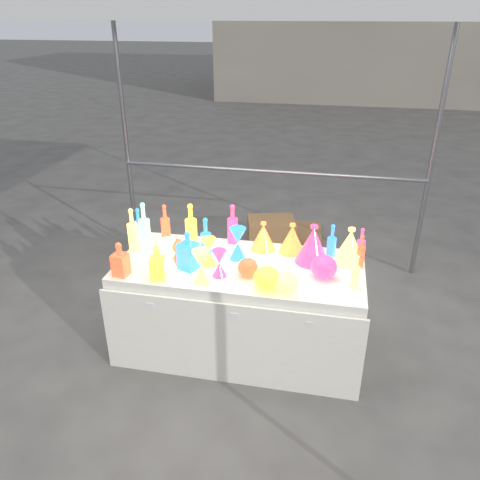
% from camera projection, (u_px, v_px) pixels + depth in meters
% --- Properties ---
extents(ground, '(80.00, 80.00, 0.00)m').
position_uv_depth(ground, '(240.00, 346.00, 3.77)').
color(ground, slate).
rests_on(ground, ground).
extents(canopy_tent, '(3.15, 3.15, 2.46)m').
position_uv_depth(canopy_tent, '(240.00, 19.00, 2.72)').
color(canopy_tent, gray).
rests_on(canopy_tent, ground).
extents(display_table, '(1.84, 0.83, 0.75)m').
position_uv_depth(display_table, '(240.00, 308.00, 3.59)').
color(display_table, white).
rests_on(display_table, ground).
extents(cardboard_box_closed, '(0.58, 0.48, 0.37)m').
position_uv_depth(cardboard_box_closed, '(271.00, 235.00, 5.21)').
color(cardboard_box_closed, olive).
rests_on(cardboard_box_closed, ground).
extents(cardboard_box_flat, '(0.83, 0.62, 0.07)m').
position_uv_depth(cardboard_box_flat, '(288.00, 232.00, 5.63)').
color(cardboard_box_flat, olive).
rests_on(cardboard_box_flat, ground).
extents(bottle_0, '(0.12, 0.12, 0.35)m').
position_uv_depth(bottle_0, '(191.00, 225.00, 3.64)').
color(bottle_0, red).
rests_on(bottle_0, display_table).
extents(bottle_1, '(0.08, 0.08, 0.30)m').
position_uv_depth(bottle_1, '(139.00, 226.00, 3.68)').
color(bottle_1, '#157732').
rests_on(bottle_1, display_table).
extents(bottle_2, '(0.08, 0.08, 0.33)m').
position_uv_depth(bottle_2, '(165.00, 224.00, 3.69)').
color(bottle_2, orange).
rests_on(bottle_2, display_table).
extents(bottle_3, '(0.10, 0.10, 0.33)m').
position_uv_depth(bottle_3, '(233.00, 224.00, 3.69)').
color(bottle_3, '#1D43AD').
rests_on(bottle_3, display_table).
extents(bottle_4, '(0.10, 0.10, 0.35)m').
position_uv_depth(bottle_4, '(133.00, 230.00, 3.57)').
color(bottle_4, '#17917C').
rests_on(bottle_4, display_table).
extents(bottle_5, '(0.10, 0.10, 0.39)m').
position_uv_depth(bottle_5, '(144.00, 226.00, 3.57)').
color(bottle_5, '#C8289C').
rests_on(bottle_5, display_table).
extents(bottle_6, '(0.09, 0.09, 0.29)m').
position_uv_depth(bottle_6, '(189.00, 244.00, 3.41)').
color(bottle_6, red).
rests_on(bottle_6, display_table).
extents(bottle_7, '(0.09, 0.09, 0.34)m').
position_uv_depth(bottle_7, '(206.00, 239.00, 3.43)').
color(bottle_7, '#157732').
rests_on(bottle_7, display_table).
extents(decanter_0, '(0.12, 0.12, 0.25)m').
position_uv_depth(decanter_0, '(157.00, 263.00, 3.20)').
color(decanter_0, red).
rests_on(decanter_0, display_table).
extents(decanter_1, '(0.11, 0.11, 0.25)m').
position_uv_depth(decanter_1, '(120.00, 259.00, 3.24)').
color(decanter_1, orange).
rests_on(decanter_1, display_table).
extents(decanter_2, '(0.16, 0.16, 0.29)m').
position_uv_depth(decanter_2, '(188.00, 250.00, 3.32)').
color(decanter_2, '#157732').
rests_on(decanter_2, display_table).
extents(hourglass_0, '(0.10, 0.10, 0.19)m').
position_uv_depth(hourglass_0, '(176.00, 253.00, 3.39)').
color(hourglass_0, orange).
rests_on(hourglass_0, display_table).
extents(hourglass_1, '(0.13, 0.13, 0.20)m').
position_uv_depth(hourglass_1, '(219.00, 263.00, 3.24)').
color(hourglass_1, '#1D43AD').
rests_on(hourglass_1, display_table).
extents(hourglass_2, '(0.15, 0.15, 0.24)m').
position_uv_depth(hourglass_2, '(201.00, 267.00, 3.16)').
color(hourglass_2, '#17917C').
rests_on(hourglass_2, display_table).
extents(hourglass_3, '(0.13, 0.13, 0.22)m').
position_uv_depth(hourglass_3, '(169.00, 254.00, 3.35)').
color(hourglass_3, '#C8289C').
rests_on(hourglass_3, display_table).
extents(hourglass_4, '(0.12, 0.12, 0.21)m').
position_uv_depth(hourglass_4, '(209.00, 252.00, 3.39)').
color(hourglass_4, red).
rests_on(hourglass_4, display_table).
extents(hourglass_5, '(0.14, 0.14, 0.25)m').
position_uv_depth(hourglass_5, '(238.00, 243.00, 3.47)').
color(hourglass_5, '#157732').
rests_on(hourglass_5, display_table).
extents(globe_0, '(0.23, 0.23, 0.14)m').
position_uv_depth(globe_0, '(267.00, 280.00, 3.10)').
color(globe_0, red).
rests_on(globe_0, display_table).
extents(globe_1, '(0.17, 0.17, 0.13)m').
position_uv_depth(globe_1, '(287.00, 283.00, 3.07)').
color(globe_1, '#17917C').
rests_on(globe_1, display_table).
extents(globe_2, '(0.17, 0.17, 0.12)m').
position_uv_depth(globe_2, '(248.00, 268.00, 3.26)').
color(globe_2, orange).
rests_on(globe_2, display_table).
extents(globe_3, '(0.20, 0.20, 0.15)m').
position_uv_depth(globe_3, '(324.00, 268.00, 3.24)').
color(globe_3, '#1D43AD').
rests_on(globe_3, display_table).
extents(lampshade_0, '(0.25, 0.25, 0.23)m').
position_uv_depth(lampshade_0, '(263.00, 236.00, 3.61)').
color(lampshade_0, yellow).
rests_on(lampshade_0, display_table).
extents(lampshade_1, '(0.22, 0.22, 0.24)m').
position_uv_depth(lampshade_1, '(292.00, 238.00, 3.57)').
color(lampshade_1, yellow).
rests_on(lampshade_1, display_table).
extents(lampshade_2, '(0.30, 0.30, 0.29)m').
position_uv_depth(lampshade_2, '(313.00, 244.00, 3.41)').
color(lampshade_2, '#1D43AD').
rests_on(lampshade_2, display_table).
extents(lampshade_3, '(0.28, 0.28, 0.28)m').
position_uv_depth(lampshade_3, '(350.00, 245.00, 3.41)').
color(lampshade_3, '#17917C').
rests_on(lampshade_3, display_table).
extents(bottle_8, '(0.07, 0.07, 0.30)m').
position_uv_depth(bottle_8, '(332.00, 243.00, 3.42)').
color(bottle_8, '#157732').
rests_on(bottle_8, display_table).
extents(bottle_9, '(0.07, 0.07, 0.25)m').
position_uv_depth(bottle_9, '(361.00, 251.00, 3.35)').
color(bottle_9, orange).
rests_on(bottle_9, display_table).
extents(bottle_10, '(0.08, 0.08, 0.28)m').
position_uv_depth(bottle_10, '(361.00, 245.00, 3.40)').
color(bottle_10, '#1D43AD').
rests_on(bottle_10, display_table).
extents(bottle_11, '(0.07, 0.07, 0.25)m').
position_uv_depth(bottle_11, '(356.00, 272.00, 3.09)').
color(bottle_11, '#17917C').
rests_on(bottle_11, display_table).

